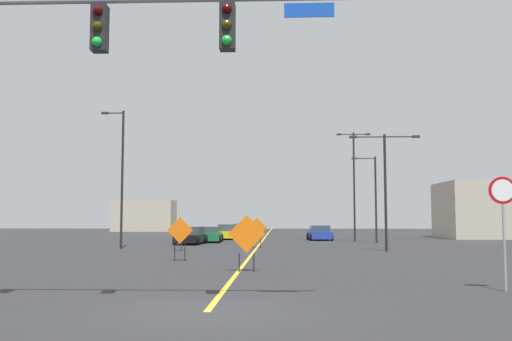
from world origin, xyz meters
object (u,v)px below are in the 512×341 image
at_px(stop_sign, 503,211).
at_px(street_lamp_near_right, 354,178).
at_px(construction_sign_right_shoulder, 257,229).
at_px(construction_sign_median_near, 247,236).
at_px(street_lamp_near_left, 385,180).
at_px(car_yellow_approaching, 227,232).
at_px(street_lamp_far_right, 374,194).
at_px(car_blue_mid, 320,233).
at_px(construction_sign_median_far, 180,233).
at_px(car_silver_passing, 243,230).
at_px(street_lamp_mid_right, 121,173).
at_px(car_black_distant, 191,236).
at_px(traffic_signal_assembly, 23,56).
at_px(car_green_near, 211,235).
at_px(construction_sign_left_shoulder, 178,232).
at_px(construction_sign_left_lane, 245,226).

bearing_deg(stop_sign, street_lamp_near_right, 89.34).
distance_m(construction_sign_right_shoulder, construction_sign_median_near, 17.47).
distance_m(street_lamp_near_left, car_yellow_approaching, 23.84).
bearing_deg(construction_sign_median_near, car_yellow_approaching, 96.33).
xyz_separation_m(street_lamp_far_right, car_blue_mid, (-4.07, 5.98, -3.35)).
bearing_deg(construction_sign_median_far, car_silver_passing, 89.61).
xyz_separation_m(stop_sign, street_lamp_near_right, (0.40, 34.87, 3.31)).
distance_m(street_lamp_near_left, construction_sign_median_near, 16.30).
height_order(street_lamp_mid_right, car_black_distant, street_lamp_mid_right).
bearing_deg(car_silver_passing, construction_sign_median_near, -86.28).
distance_m(street_lamp_near_right, car_black_distant, 15.43).
bearing_deg(traffic_signal_assembly, street_lamp_mid_right, 100.72).
xyz_separation_m(traffic_signal_assembly, construction_sign_right_shoulder, (4.18, 26.91, -4.29)).
bearing_deg(car_yellow_approaching, traffic_signal_assembly, -90.82).
height_order(street_lamp_mid_right, car_blue_mid, street_lamp_mid_right).
distance_m(car_blue_mid, car_yellow_approaching, 9.04).
bearing_deg(street_lamp_mid_right, construction_sign_median_far, -62.01).
bearing_deg(car_black_distant, street_lamp_near_left, -35.42).
height_order(traffic_signal_assembly, construction_sign_median_near, traffic_signal_assembly).
distance_m(street_lamp_far_right, construction_sign_right_shoulder, 13.21).
bearing_deg(car_yellow_approaching, street_lamp_near_left, -60.56).
bearing_deg(construction_sign_median_far, stop_sign, -45.46).
relative_size(street_lamp_near_right, car_silver_passing, 2.07).
height_order(stop_sign, street_lamp_mid_right, street_lamp_mid_right).
xyz_separation_m(construction_sign_median_far, car_black_distant, (-2.24, 18.15, -0.69)).
relative_size(street_lamp_mid_right, car_yellow_approaching, 2.15).
xyz_separation_m(stop_sign, construction_sign_right_shoulder, (-7.68, 23.07, -0.90)).
bearing_deg(car_yellow_approaching, construction_sign_median_near, -83.67).
bearing_deg(construction_sign_median_far, car_green_near, 92.99).
bearing_deg(construction_sign_median_near, street_lamp_far_right, 71.13).
bearing_deg(street_lamp_mid_right, car_black_distant, 61.84).
relative_size(construction_sign_median_far, construction_sign_left_shoulder, 1.12).
relative_size(construction_sign_right_shoulder, construction_sign_median_near, 0.98).
xyz_separation_m(stop_sign, car_silver_passing, (-10.55, 53.99, -1.54)).
relative_size(traffic_signal_assembly, street_lamp_near_left, 1.60).
xyz_separation_m(construction_sign_left_lane, car_blue_mid, (6.80, 2.30, -0.66)).
relative_size(car_yellow_approaching, car_silver_passing, 0.93).
bearing_deg(street_lamp_mid_right, construction_sign_left_lane, 60.75).
xyz_separation_m(construction_sign_left_shoulder, construction_sign_median_near, (4.99, -13.79, 0.16)).
height_order(street_lamp_near_right, car_green_near, street_lamp_near_right).
relative_size(construction_sign_left_lane, car_black_distant, 0.44).
bearing_deg(stop_sign, street_lamp_near_left, 88.98).
xyz_separation_m(construction_sign_right_shoulder, construction_sign_left_shoulder, (-4.71, -3.68, -0.13)).
xyz_separation_m(traffic_signal_assembly, street_lamp_near_left, (12.21, 23.46, -1.22)).
bearing_deg(construction_sign_median_near, car_green_near, 99.44).
height_order(street_lamp_near_right, car_silver_passing, street_lamp_near_right).
height_order(street_lamp_far_right, street_lamp_mid_right, street_lamp_mid_right).
xyz_separation_m(stop_sign, construction_sign_left_lane, (-9.24, 35.72, -0.90)).
bearing_deg(construction_sign_left_lane, street_lamp_near_left, -59.23).
distance_m(construction_sign_median_far, construction_sign_median_near, 6.41).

